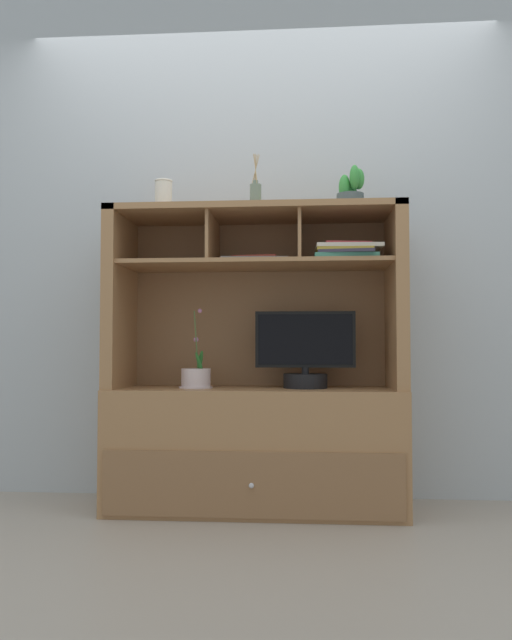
% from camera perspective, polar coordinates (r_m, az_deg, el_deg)
% --- Properties ---
extents(floor_plane, '(6.00, 6.00, 0.02)m').
position_cam_1_polar(floor_plane, '(3.24, 0.00, -16.54)').
color(floor_plane, '#A4988B').
rests_on(floor_plane, ground).
extents(back_wall, '(6.00, 0.02, 2.80)m').
position_cam_1_polar(back_wall, '(3.48, 0.36, 7.83)').
color(back_wall, '#AEB6BE').
rests_on(back_wall, ground).
extents(media_console, '(1.41, 0.52, 1.45)m').
position_cam_1_polar(media_console, '(3.17, 0.01, -8.29)').
color(media_console, '#9F7148').
rests_on(media_console, ground).
extents(tv_monitor, '(0.49, 0.21, 0.37)m').
position_cam_1_polar(tv_monitor, '(3.14, 4.38, -3.26)').
color(tv_monitor, black).
rests_on(tv_monitor, media_console).
extents(potted_orchid, '(0.16, 0.16, 0.39)m').
position_cam_1_polar(potted_orchid, '(3.15, -5.33, -5.14)').
color(potted_orchid, silver).
rests_on(potted_orchid, media_console).
extents(magazine_stack_left, '(0.34, 0.28, 0.03)m').
position_cam_1_polar(magazine_stack_left, '(3.20, -0.08, 5.26)').
color(magazine_stack_left, gray).
rests_on(magazine_stack_left, media_console).
extents(magazine_stack_centre, '(0.32, 0.32, 0.08)m').
position_cam_1_polar(magazine_stack_centre, '(3.12, 7.95, 5.90)').
color(magazine_stack_centre, '#3B7A63').
rests_on(magazine_stack_centre, media_console).
extents(diffuser_bottle, '(0.06, 0.06, 0.27)m').
position_cam_1_polar(diffuser_bottle, '(3.21, -0.04, 10.92)').
color(diffuser_bottle, slate).
rests_on(diffuser_bottle, media_console).
extents(potted_succulent, '(0.15, 0.15, 0.20)m').
position_cam_1_polar(potted_succulent, '(3.21, 8.35, 11.17)').
color(potted_succulent, '#445357').
rests_on(potted_succulent, media_console).
extents(ceramic_vase, '(0.09, 0.09, 0.16)m').
position_cam_1_polar(ceramic_vase, '(3.29, -8.19, 10.84)').
color(ceramic_vase, silver).
rests_on(ceramic_vase, media_console).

